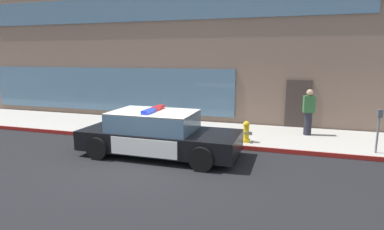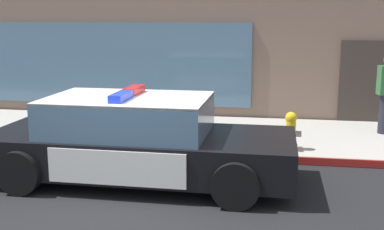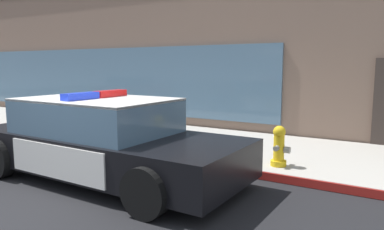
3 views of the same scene
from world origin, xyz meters
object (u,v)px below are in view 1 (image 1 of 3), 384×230
object	(u,v)px
pedestrian_on_sidewalk	(309,112)
parking_meter	(379,123)
fire_hydrant	(246,132)
police_cruiser	(158,134)

from	to	relation	value
pedestrian_on_sidewalk	parking_meter	distance (m)	2.58
pedestrian_on_sidewalk	fire_hydrant	bearing A→B (deg)	119.59
police_cruiser	pedestrian_on_sidewalk	world-z (taller)	pedestrian_on_sidewalk
pedestrian_on_sidewalk	police_cruiser	bearing A→B (deg)	117.65
parking_meter	fire_hydrant	bearing A→B (deg)	178.80
police_cruiser	parking_meter	xyz separation A→B (m)	(6.44, 1.71, 0.40)
parking_meter	police_cruiser	bearing A→B (deg)	-165.16
police_cruiser	parking_meter	size ratio (longest dim) A/B	3.67
fire_hydrant	pedestrian_on_sidewalk	world-z (taller)	pedestrian_on_sidewalk
police_cruiser	fire_hydrant	distance (m)	3.08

